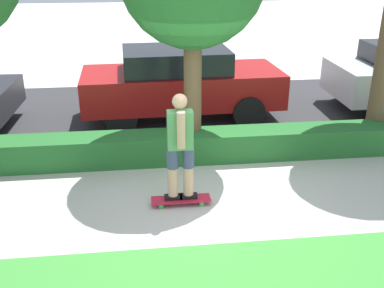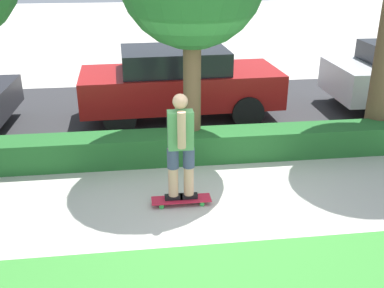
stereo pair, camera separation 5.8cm
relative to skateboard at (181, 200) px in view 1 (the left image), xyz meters
The scene contains 6 objects.
ground_plane 0.40m from the skateboard, ahead, with size 60.00×60.00×0.00m, color #BCB7AD.
street_asphalt 4.16m from the skateboard, 84.70° to the left, with size 18.66×5.00×0.01m.
hedge_row 1.60m from the skateboard, 76.02° to the left, with size 18.66×0.60×0.52m.
skateboard is the anchor object (origin of this frame).
skater_person 0.87m from the skateboard, 10.62° to the right, with size 0.49×0.41×1.61m.
parked_car_middle 3.90m from the skateboard, 84.54° to the left, with size 4.37×1.92×1.56m.
Camera 1 is at (-0.90, -5.71, 3.44)m, focal length 42.00 mm.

